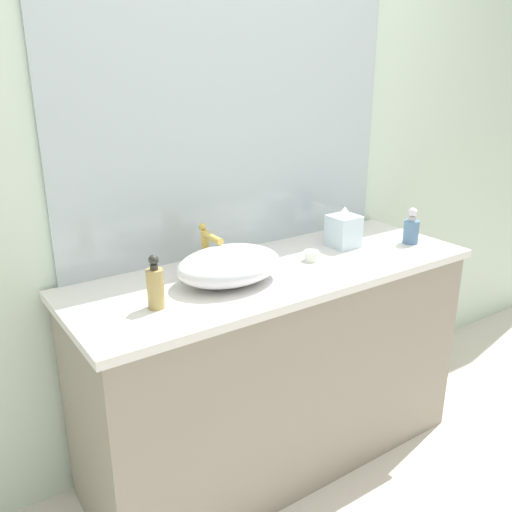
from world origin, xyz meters
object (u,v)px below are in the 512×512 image
tissue_box (344,229)px  candle_jar (311,256)px  lotion_bottle (411,229)px  sink_basin (229,265)px  soap_dispenser (155,286)px

tissue_box → candle_jar: (-0.23, -0.06, -0.06)m
lotion_bottle → tissue_box: size_ratio=0.90×
lotion_bottle → candle_jar: bearing=171.9°
tissue_box → lotion_bottle: bearing=-25.7°
lotion_bottle → sink_basin: bearing=175.8°
sink_basin → tissue_box: size_ratio=2.25×
sink_basin → tissue_box: bearing=6.3°
lotion_bottle → candle_jar: 0.51m
candle_jar → tissue_box: bearing=15.1°
soap_dispenser → candle_jar: 0.71m
lotion_bottle → tissue_box: bearing=154.3°
soap_dispenser → candle_jar: bearing=4.9°
sink_basin → candle_jar: bearing=1.0°
candle_jar → sink_basin: bearing=-179.0°
tissue_box → candle_jar: 0.24m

